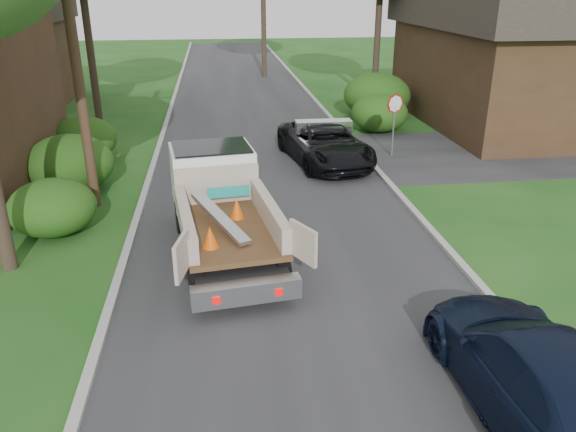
# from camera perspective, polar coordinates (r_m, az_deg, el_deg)

# --- Properties ---
(ground) EXTENTS (120.00, 120.00, 0.00)m
(ground) POSITION_cam_1_polar(r_m,az_deg,el_deg) (13.58, 0.51, -5.55)
(ground) COLOR #174915
(ground) RESTS_ON ground
(road) EXTENTS (8.00, 90.00, 0.02)m
(road) POSITION_cam_1_polar(r_m,az_deg,el_deg) (22.84, -2.92, 6.33)
(road) COLOR #28282B
(road) RESTS_ON ground
(side_street) EXTENTS (16.00, 7.00, 0.02)m
(side_street) POSITION_cam_1_polar(r_m,az_deg,el_deg) (25.74, 25.14, 6.09)
(side_street) COLOR #28282B
(side_street) RESTS_ON ground
(curb_left) EXTENTS (0.20, 90.00, 0.12)m
(curb_left) POSITION_cam_1_polar(r_m,az_deg,el_deg) (22.89, -13.26, 5.93)
(curb_left) COLOR #9E9E99
(curb_left) RESTS_ON ground
(curb_right) EXTENTS (0.20, 90.00, 0.12)m
(curb_right) POSITION_cam_1_polar(r_m,az_deg,el_deg) (23.48, 7.17, 6.78)
(curb_right) COLOR #9E9E99
(curb_right) RESTS_ON ground
(stop_sign) EXTENTS (0.71, 0.32, 2.48)m
(stop_sign) POSITION_cam_1_polar(r_m,az_deg,el_deg) (22.44, 10.78, 10.34)
(stop_sign) COLOR slate
(stop_sign) RESTS_ON ground
(utility_pole) EXTENTS (2.42, 1.25, 10.00)m
(utility_pole) POSITION_cam_1_polar(r_m,az_deg,el_deg) (17.31, -21.08, 17.12)
(utility_pole) COLOR #382619
(utility_pole) RESTS_ON ground
(house_right) EXTENTS (9.72, 12.96, 6.20)m
(house_right) POSITION_cam_1_polar(r_m,az_deg,el_deg) (29.89, 22.84, 14.73)
(house_right) COLOR #3A2618
(house_right) RESTS_ON ground
(hedge_left_a) EXTENTS (2.34, 2.34, 1.53)m
(hedge_left_a) POSITION_cam_1_polar(r_m,az_deg,el_deg) (16.53, -22.82, 0.81)
(hedge_left_a) COLOR #184610
(hedge_left_a) RESTS_ON ground
(hedge_left_b) EXTENTS (2.86, 2.86, 1.87)m
(hedge_left_b) POSITION_cam_1_polar(r_m,az_deg,el_deg) (19.76, -21.32, 4.98)
(hedge_left_b) COLOR #184610
(hedge_left_b) RESTS_ON ground
(hedge_left_c) EXTENTS (2.60, 2.60, 1.70)m
(hedge_left_c) POSITION_cam_1_polar(r_m,az_deg,el_deg) (23.13, -20.14, 7.36)
(hedge_left_c) COLOR #184610
(hedge_left_c) RESTS_ON ground
(hedge_right_a) EXTENTS (2.60, 2.60, 1.70)m
(hedge_right_a) POSITION_cam_1_polar(r_m,az_deg,el_deg) (26.54, 9.28, 10.27)
(hedge_right_a) COLOR #184610
(hedge_right_a) RESTS_ON ground
(hedge_right_b) EXTENTS (3.38, 3.38, 2.21)m
(hedge_right_b) POSITION_cam_1_polar(r_m,az_deg,el_deg) (29.51, 9.02, 12.03)
(hedge_right_b) COLOR #184610
(hedge_right_b) RESTS_ON ground
(flatbed_truck) EXTENTS (3.28, 6.36, 2.31)m
(flatbed_truck) POSITION_cam_1_polar(r_m,az_deg,el_deg) (14.74, -7.07, 1.97)
(flatbed_truck) COLOR black
(flatbed_truck) RESTS_ON ground
(black_pickup) EXTENTS (3.33, 5.77, 1.51)m
(black_pickup) POSITION_cam_1_polar(r_m,az_deg,el_deg) (21.57, 3.77, 7.40)
(black_pickup) COLOR black
(black_pickup) RESTS_ON ground
(navy_suv) EXTENTS (2.15, 5.23, 1.52)m
(navy_suv) POSITION_cam_1_polar(r_m,az_deg,el_deg) (9.93, 23.95, -14.42)
(navy_suv) COLOR black
(navy_suv) RESTS_ON ground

